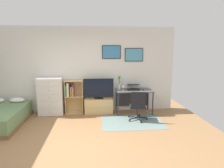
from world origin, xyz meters
The scene contains 13 objects.
ground_plane centered at (0.00, 0.00, 0.00)m, with size 7.20×7.20×0.00m, color #936B44.
wall_back_with_posters centered at (0.02, 2.43, 1.36)m, with size 6.12×0.09×2.70m.
area_rug centered at (1.51, 1.26, 0.00)m, with size 1.70×1.20×0.01m, color slate.
dresser centered at (-0.87, 2.15, 0.58)m, with size 0.74×0.46×1.15m.
bookshelf centered at (-0.21, 2.22, 0.60)m, with size 0.55×0.30×1.04m.
tv_stand centered at (0.60, 2.17, 0.23)m, with size 0.89×0.41×0.47m.
television centered at (0.60, 2.15, 0.79)m, with size 0.93×0.16×0.64m.
desk centered at (1.71, 2.15, 0.61)m, with size 1.13×0.61×0.74m.
office_chair centered at (1.68, 1.34, 0.46)m, with size 0.57×0.58×0.86m.
laptop centered at (1.71, 2.17, 0.81)m, with size 0.43×0.46×0.17m.
computer_mouse centered at (1.99, 2.02, 0.76)m, with size 0.06×0.10×0.03m, color #262628.
bamboo_vase centered at (1.26, 2.25, 0.95)m, with size 0.09×0.09×0.43m.
wine_glass centered at (1.35, 2.01, 0.87)m, with size 0.07×0.07×0.18m.
Camera 1 is at (0.47, -3.89, 2.02)m, focal length 31.57 mm.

